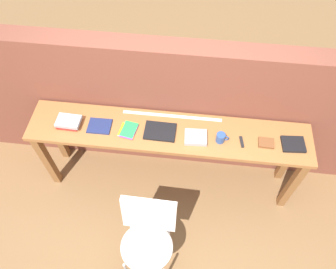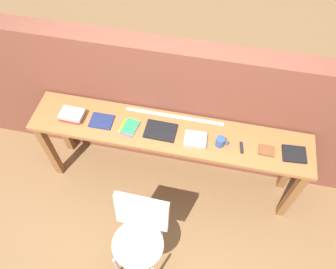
{
  "view_description": "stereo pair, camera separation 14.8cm",
  "coord_description": "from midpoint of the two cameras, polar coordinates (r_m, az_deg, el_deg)",
  "views": [
    {
      "loc": [
        0.18,
        -1.35,
        3.22
      ],
      "look_at": [
        0.0,
        0.25,
        0.9
      ],
      "focal_mm": 35.0,
      "sensor_mm": 36.0,
      "label": 1
    },
    {
      "loc": [
        0.33,
        -1.32,
        3.22
      ],
      "look_at": [
        0.0,
        0.25,
        0.9
      ],
      "focal_mm": 35.0,
      "sensor_mm": 36.0,
      "label": 2
    }
  ],
  "objects": [
    {
      "name": "ground_plane",
      "position": [
        3.49,
        0.39,
        -11.84
      ],
      "size": [
        40.0,
        40.0,
        0.0
      ],
      "primitive_type": "plane",
      "color": "brown"
    },
    {
      "name": "brick_wall_back",
      "position": [
        3.15,
        2.8,
        4.34
      ],
      "size": [
        6.0,
        0.2,
        1.55
      ],
      "primitive_type": "cube",
      "color": "brown",
      "rests_on": "ground"
    },
    {
      "name": "sideboard",
      "position": [
        2.98,
        1.62,
        -1.03
      ],
      "size": [
        2.5,
        0.44,
        0.88
      ],
      "color": "#996033",
      "rests_on": "ground"
    },
    {
      "name": "chair_white_moulded",
      "position": [
        2.83,
        -3.46,
        -16.86
      ],
      "size": [
        0.45,
        0.46,
        0.89
      ],
      "color": "silver",
      "rests_on": "ground"
    },
    {
      "name": "book_stack_leftmost",
      "position": [
        3.04,
        -15.05,
        3.34
      ],
      "size": [
        0.21,
        0.17,
        0.06
      ],
      "color": "red",
      "rests_on": "sideboard"
    },
    {
      "name": "magazine_cycling",
      "position": [
        2.96,
        -10.09,
        2.27
      ],
      "size": [
        0.2,
        0.17,
        0.02
      ],
      "primitive_type": "cube",
      "rotation": [
        0.0,
        0.0,
        0.01
      ],
      "color": "navy",
      "rests_on": "sideboard"
    },
    {
      "name": "pamphlet_pile_colourful",
      "position": [
        2.89,
        -5.32,
        1.2
      ],
      "size": [
        0.17,
        0.2,
        0.01
      ],
      "color": "#3399D8",
      "rests_on": "sideboard"
    },
    {
      "name": "book_open_centre",
      "position": [
        2.85,
        0.17,
        0.61
      ],
      "size": [
        0.28,
        0.2,
        0.02
      ],
      "primitive_type": "cube",
      "rotation": [
        0.0,
        0.0,
        -0.02
      ],
      "color": "black",
      "rests_on": "sideboard"
    },
    {
      "name": "book_grey_hardcover",
      "position": [
        2.81,
        6.31,
        -0.91
      ],
      "size": [
        0.2,
        0.17,
        0.04
      ],
      "primitive_type": "cube",
      "rotation": [
        0.0,
        0.0,
        0.06
      ],
      "color": "#9E9EA3",
      "rests_on": "sideboard"
    },
    {
      "name": "mug",
      "position": [
        2.79,
        10.64,
        -1.31
      ],
      "size": [
        0.11,
        0.08,
        0.09
      ],
      "color": "#2D4C8C",
      "rests_on": "sideboard"
    },
    {
      "name": "multitool_folded",
      "position": [
        2.84,
        14.14,
        -2.28
      ],
      "size": [
        0.04,
        0.11,
        0.02
      ],
      "primitive_type": "cube",
      "rotation": [
        0.0,
        0.0,
        0.16
      ],
      "color": "black",
      "rests_on": "sideboard"
    },
    {
      "name": "leather_journal_brown",
      "position": [
        2.88,
        18.18,
        -2.73
      ],
      "size": [
        0.13,
        0.1,
        0.02
      ],
      "primitive_type": "cube",
      "rotation": [
        0.0,
        0.0,
        -0.03
      ],
      "color": "brown",
      "rests_on": "sideboard"
    },
    {
      "name": "book_repair_rightmost",
      "position": [
        2.94,
        22.48,
        -3.22
      ],
      "size": [
        0.2,
        0.17,
        0.02
      ],
      "primitive_type": "cube",
      "rotation": [
        0.0,
        0.0,
        0.07
      ],
      "color": "black",
      "rests_on": "sideboard"
    },
    {
      "name": "ruler_metal_back_edge",
      "position": [
        2.96,
        2.54,
        3.13
      ],
      "size": [
        0.9,
        0.03,
        0.0
      ],
      "primitive_type": "cube",
      "color": "silver",
      "rests_on": "sideboard"
    }
  ]
}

